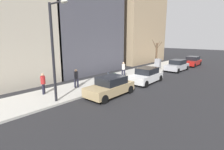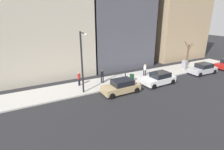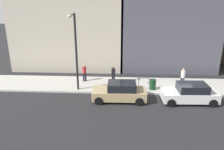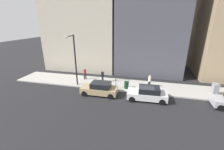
% 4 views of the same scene
% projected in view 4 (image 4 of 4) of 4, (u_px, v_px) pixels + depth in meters
% --- Properties ---
extents(ground_plane, '(120.00, 120.00, 0.00)m').
position_uv_depth(ground_plane, '(143.00, 94.00, 17.73)').
color(ground_plane, '#232326').
extents(sidewalk, '(4.00, 36.00, 0.15)m').
position_uv_depth(sidewalk, '(144.00, 87.00, 19.54)').
color(sidewalk, '#B2AFA8').
rests_on(sidewalk, ground).
extents(parked_car_white, '(2.06, 4.27, 1.52)m').
position_uv_depth(parked_car_white, '(147.00, 94.00, 16.26)').
color(parked_car_white, white).
rests_on(parked_car_white, ground).
extents(parked_car_tan, '(1.97, 4.22, 1.52)m').
position_uv_depth(parked_car_tan, '(100.00, 89.00, 17.46)').
color(parked_car_tan, tan).
rests_on(parked_car_tan, ground).
extents(parking_meter, '(0.14, 0.10, 1.35)m').
position_uv_depth(parking_meter, '(116.00, 83.00, 18.56)').
color(parking_meter, slate).
rests_on(parking_meter, sidewalk).
extents(utility_box, '(0.83, 0.61, 1.43)m').
position_uv_depth(utility_box, '(215.00, 90.00, 16.92)').
color(utility_box, '#A8A399').
rests_on(utility_box, sidewalk).
extents(streetlamp, '(1.97, 0.32, 6.50)m').
position_uv_depth(streetlamp, '(74.00, 57.00, 18.54)').
color(streetlamp, black).
rests_on(streetlamp, sidewalk).
extents(trash_bin, '(0.56, 0.56, 0.90)m').
position_uv_depth(trash_bin, '(126.00, 85.00, 18.82)').
color(trash_bin, '#14381E').
rests_on(trash_bin, sidewalk).
extents(pedestrian_near_meter, '(0.36, 0.36, 1.66)m').
position_uv_depth(pedestrian_near_meter, '(150.00, 80.00, 18.93)').
color(pedestrian_near_meter, '#1E1E2D').
rests_on(pedestrian_near_meter, sidewalk).
extents(pedestrian_midblock, '(0.36, 0.36, 1.66)m').
position_uv_depth(pedestrian_midblock, '(103.00, 76.00, 20.64)').
color(pedestrian_midblock, '#1E1E2D').
rests_on(pedestrian_midblock, sidewalk).
extents(pedestrian_far_corner, '(0.36, 0.36, 1.66)m').
position_uv_depth(pedestrian_far_corner, '(85.00, 73.00, 21.69)').
color(pedestrian_far_corner, '#1E1E2D').
rests_on(pedestrian_far_corner, sidewalk).
extents(office_block_center, '(10.46, 10.46, 21.55)m').
position_uv_depth(office_block_center, '(152.00, 4.00, 23.90)').
color(office_block_center, '#4C4C56').
rests_on(office_block_center, ground).
extents(office_tower_right, '(12.37, 12.37, 18.07)m').
position_uv_depth(office_tower_right, '(89.00, 16.00, 27.80)').
color(office_tower_right, '#BCB29E').
rests_on(office_tower_right, ground).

